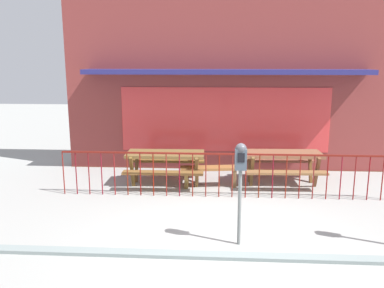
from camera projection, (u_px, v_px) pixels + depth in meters
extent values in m
plane|color=#989994|center=(228.00, 238.00, 6.57)|extent=(40.00, 40.00, 0.00)
cube|color=#4D2A10|center=(224.00, 167.00, 11.01)|extent=(8.42, 0.54, 0.01)
cube|color=brown|center=(225.00, 65.00, 10.44)|extent=(8.42, 0.50, 5.53)
cube|color=#D83838|center=(225.00, 120.00, 10.48)|extent=(5.47, 0.02, 1.70)
cube|color=navy|center=(226.00, 72.00, 9.89)|extent=(7.16, 0.70, 0.12)
cube|color=maroon|center=(226.00, 154.00, 8.36)|extent=(7.07, 0.04, 0.04)
cylinder|color=maroon|center=(63.00, 173.00, 8.67)|extent=(0.02, 0.02, 0.95)
cylinder|color=maroon|center=(76.00, 173.00, 8.66)|extent=(0.02, 0.02, 0.95)
cylinder|color=maroon|center=(89.00, 173.00, 8.64)|extent=(0.02, 0.02, 0.95)
cylinder|color=maroon|center=(102.00, 174.00, 8.62)|extent=(0.02, 0.02, 0.95)
cylinder|color=maroon|center=(115.00, 174.00, 8.60)|extent=(0.02, 0.02, 0.95)
cylinder|color=maroon|center=(127.00, 174.00, 8.59)|extent=(0.02, 0.02, 0.95)
cylinder|color=maroon|center=(140.00, 174.00, 8.57)|extent=(0.02, 0.02, 0.95)
cylinder|color=maroon|center=(153.00, 174.00, 8.55)|extent=(0.02, 0.02, 0.95)
cylinder|color=maroon|center=(166.00, 175.00, 8.54)|extent=(0.02, 0.02, 0.95)
cylinder|color=maroon|center=(179.00, 175.00, 8.52)|extent=(0.02, 0.02, 0.95)
cylinder|color=maroon|center=(193.00, 175.00, 8.50)|extent=(0.02, 0.02, 0.95)
cylinder|color=maroon|center=(206.00, 175.00, 8.48)|extent=(0.02, 0.02, 0.95)
cylinder|color=maroon|center=(219.00, 176.00, 8.47)|extent=(0.02, 0.02, 0.95)
cylinder|color=maroon|center=(232.00, 176.00, 8.45)|extent=(0.02, 0.02, 0.95)
cylinder|color=maroon|center=(246.00, 176.00, 8.43)|extent=(0.02, 0.02, 0.95)
cylinder|color=maroon|center=(259.00, 176.00, 8.41)|extent=(0.02, 0.02, 0.95)
cylinder|color=maroon|center=(273.00, 177.00, 8.40)|extent=(0.02, 0.02, 0.95)
cylinder|color=maroon|center=(286.00, 177.00, 8.38)|extent=(0.02, 0.02, 0.95)
cylinder|color=maroon|center=(300.00, 177.00, 8.36)|extent=(0.02, 0.02, 0.95)
cylinder|color=maroon|center=(313.00, 177.00, 8.35)|extent=(0.02, 0.02, 0.95)
cylinder|color=maroon|center=(327.00, 178.00, 8.33)|extent=(0.02, 0.02, 0.95)
cylinder|color=maroon|center=(341.00, 178.00, 8.31)|extent=(0.02, 0.02, 0.95)
cylinder|color=maroon|center=(355.00, 178.00, 8.29)|extent=(0.02, 0.02, 0.95)
cylinder|color=maroon|center=(369.00, 178.00, 8.28)|extent=(0.02, 0.02, 0.95)
cylinder|color=maroon|center=(382.00, 179.00, 8.26)|extent=(0.02, 0.02, 0.95)
cube|color=brown|center=(165.00, 154.00, 9.28)|extent=(1.81, 0.79, 0.07)
cube|color=brown|center=(163.00, 173.00, 8.80)|extent=(1.80, 0.29, 0.05)
cube|color=brown|center=(168.00, 161.00, 9.88)|extent=(1.80, 0.29, 0.05)
cube|color=brown|center=(132.00, 172.00, 9.11)|extent=(0.08, 0.35, 0.78)
cube|color=brown|center=(137.00, 166.00, 9.66)|extent=(0.08, 0.35, 0.78)
cube|color=brown|center=(196.00, 173.00, 9.05)|extent=(0.08, 0.35, 0.78)
cube|color=brown|center=(197.00, 167.00, 9.59)|extent=(0.08, 0.35, 0.78)
cube|color=brown|center=(283.00, 154.00, 9.29)|extent=(1.82, 0.82, 0.07)
cube|color=brown|center=(287.00, 173.00, 8.82)|extent=(1.81, 0.32, 0.05)
cube|color=brown|center=(278.00, 160.00, 9.89)|extent=(1.81, 0.32, 0.05)
cube|color=brown|center=(252.00, 172.00, 9.12)|extent=(0.08, 0.35, 0.78)
cube|color=brown|center=(249.00, 166.00, 9.67)|extent=(0.08, 0.35, 0.78)
cube|color=brown|center=(317.00, 173.00, 9.07)|extent=(0.08, 0.35, 0.78)
cube|color=brown|center=(310.00, 166.00, 9.62)|extent=(0.08, 0.35, 0.78)
cube|color=brown|center=(211.00, 168.00, 9.16)|extent=(1.43, 0.50, 0.06)
cube|color=brown|center=(187.00, 178.00, 9.17)|extent=(0.08, 0.29, 0.45)
cube|color=brown|center=(235.00, 177.00, 9.25)|extent=(0.08, 0.29, 0.45)
cylinder|color=slate|center=(240.00, 208.00, 6.23)|extent=(0.06, 0.06, 1.24)
cube|color=#424E5A|center=(241.00, 159.00, 6.07)|extent=(0.18, 0.14, 0.33)
sphere|color=#43444A|center=(241.00, 149.00, 6.04)|extent=(0.17, 0.17, 0.17)
cube|color=black|center=(241.00, 158.00, 5.99)|extent=(0.11, 0.01, 0.14)
cube|color=gray|center=(229.00, 258.00, 5.92)|extent=(11.78, 0.20, 0.11)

